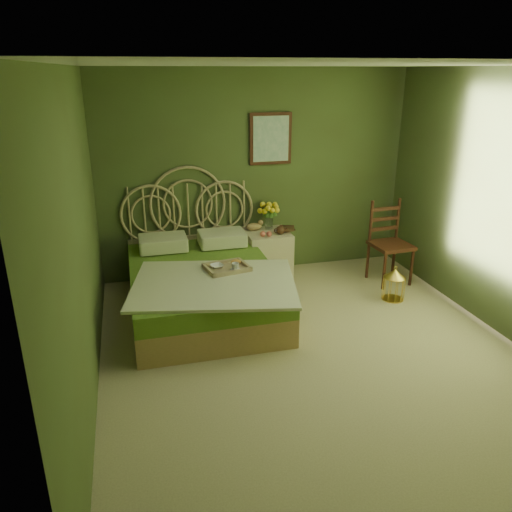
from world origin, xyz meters
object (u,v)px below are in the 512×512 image
object	(u,v)px
chair	(388,237)
nightstand	(267,249)
birdcage	(394,285)
bed	(202,283)

from	to	relation	value
chair	nightstand	bearing A→B (deg)	157.00
nightstand	chair	xyz separation A→B (m)	(1.45, -0.50, 0.21)
nightstand	birdcage	bearing A→B (deg)	-41.21
chair	bed	bearing A→B (deg)	-177.62
bed	birdcage	world-z (taller)	bed
bed	chair	xyz separation A→B (m)	(2.43, 0.27, 0.26)
bed	nightstand	world-z (taller)	bed
chair	birdcage	bearing A→B (deg)	-113.54
bed	birdcage	bearing A→B (deg)	-8.12
birdcage	nightstand	bearing A→B (deg)	138.79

